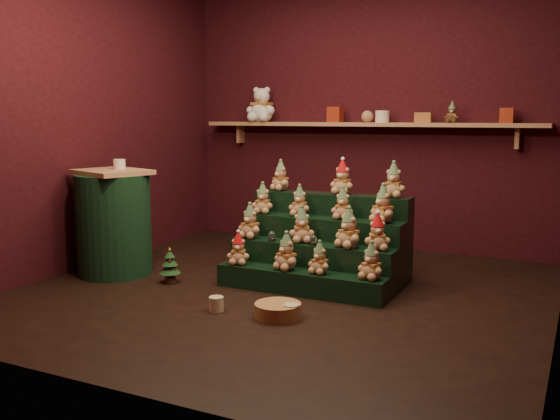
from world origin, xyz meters
The scene contains 40 objects.
ground centered at (0.00, 0.00, 0.00)m, with size 4.00×4.00×0.00m, color black.
back_wall centered at (0.00, 2.05, 1.40)m, with size 4.00×0.10×2.80m, color black.
front_wall centered at (0.00, -2.05, 1.40)m, with size 4.00×0.10×2.80m, color black.
left_wall centered at (-2.05, 0.00, 1.40)m, with size 0.10×4.00×2.80m, color black.
back_shelf centered at (0.00, 1.87, 1.29)m, with size 3.60×0.26×0.24m.
riser_tier_front centered at (0.14, 0.02, 0.09)m, with size 1.40×0.22×0.18m, color black.
riser_tier_midfront centered at (0.14, 0.24, 0.18)m, with size 1.40×0.22×0.36m, color black.
riser_tier_midback centered at (0.14, 0.46, 0.27)m, with size 1.40×0.22×0.54m, color black.
riser_tier_back centered at (0.14, 0.68, 0.36)m, with size 1.40×0.22×0.72m, color black.
teddy_0 centered at (-0.41, 0.00, 0.31)m, with size 0.19×0.17×0.26m, color tan, non-canonical shape.
teddy_1 centered at (0.02, 0.01, 0.33)m, with size 0.21×0.19×0.30m, color tan, non-canonical shape.
teddy_2 centered at (0.30, 0.01, 0.31)m, with size 0.18×0.16×0.25m, color tan, non-canonical shape.
teddy_3 centered at (0.72, 0.03, 0.32)m, with size 0.20×0.18×0.28m, color tan, non-canonical shape.
teddy_4 centered at (-0.42, 0.22, 0.51)m, with size 0.21×0.19×0.29m, color tan, non-canonical shape.
teddy_5 centered at (0.04, 0.25, 0.51)m, with size 0.21×0.19×0.29m, color tan, non-canonical shape.
teddy_6 centered at (0.46, 0.23, 0.52)m, with size 0.22×0.20×0.31m, color tan, non-canonical shape.
teddy_7 centered at (0.69, 0.24, 0.50)m, with size 0.20×0.18×0.28m, color tan, non-canonical shape.
teddy_8 centered at (-0.42, 0.45, 0.67)m, with size 0.19×0.17×0.26m, color tan, non-canonical shape.
teddy_9 centered at (-0.08, 0.47, 0.67)m, with size 0.19×0.17×0.26m, color tan, non-canonical shape.
teddy_10 centered at (0.32, 0.47, 0.67)m, with size 0.19×0.17×0.26m, color tan, non-canonical shape.
teddy_11 centered at (0.67, 0.45, 0.69)m, with size 0.22×0.20×0.30m, color tan, non-canonical shape.
teddy_12 centered at (-0.37, 0.70, 0.85)m, with size 0.19×0.17×0.27m, color tan, non-canonical shape.
teddy_13 centered at (0.23, 0.69, 0.86)m, with size 0.21×0.19×0.29m, color tan, non-canonical shape.
teddy_14 centered at (0.68, 0.67, 0.86)m, with size 0.21×0.18×0.29m, color tan, non-canonical shape.
snow_globe_a centered at (-0.19, 0.18, 0.40)m, with size 0.06×0.06×0.08m.
snow_globe_b centered at (0.18, 0.18, 0.40)m, with size 0.06×0.06×0.08m.
snow_globe_c centered at (0.52, 0.18, 0.40)m, with size 0.06×0.06×0.09m.
side_table centered at (-1.59, -0.15, 0.46)m, with size 0.73×0.67×0.93m.
table_ornament centered at (-1.59, -0.05, 0.97)m, with size 0.10×0.10×0.08m, color beige.
mini_christmas_tree centered at (-0.97, -0.17, 0.15)m, with size 0.18×0.18×0.31m.
mug_left centered at (-0.21, -0.66, 0.05)m, with size 0.11×0.11×0.11m, color beige.
mug_right centered at (0.36, -0.60, 0.06)m, with size 0.11×0.11×0.11m, color beige.
wicker_basket centered at (0.25, -0.60, 0.05)m, with size 0.33×0.33×0.10m, color #A67543.
white_bear centered at (-1.17, 1.84, 1.56)m, with size 0.34×0.31×0.48m, color white, non-canonical shape.
brown_bear centered at (0.90, 1.84, 1.42)m, with size 0.14×0.13×0.20m, color #512F1B, non-canonical shape.
gift_tin_red_a centered at (-0.30, 1.85, 1.40)m, with size 0.14×0.14×0.16m, color #A03018.
gift_tin_cream centered at (0.21, 1.85, 1.38)m, with size 0.14×0.14×0.12m, color beige.
gift_tin_red_b centered at (1.41, 1.85, 1.39)m, with size 0.12×0.12×0.14m, color #A03018.
shelf_plush_ball centered at (0.05, 1.85, 1.38)m, with size 0.12×0.12×0.12m, color tan.
scarf_gift_box centered at (0.63, 1.85, 1.37)m, with size 0.16×0.10×0.10m, color #E0551F.
Camera 1 is at (2.12, -4.32, 1.39)m, focal length 40.00 mm.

